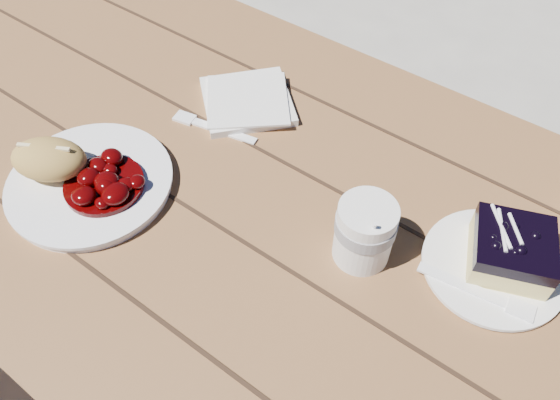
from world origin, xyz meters
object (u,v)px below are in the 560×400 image
Objects in this scene: blueberry_cake at (512,250)px; coffee_cup at (364,232)px; bread_roll at (49,159)px; main_plate at (91,184)px; dessert_plate at (493,267)px; picnic_table at (187,208)px.

coffee_cup is at bearing -170.97° from blueberry_cake.
coffee_cup is (0.45, 0.16, 0.00)m from bread_roll.
coffee_cup reaches higher than bread_roll.
bread_roll is at bearing -178.55° from blueberry_cake.
coffee_cup reaches higher than blueberry_cake.
main_plate is 1.32× the size of dessert_plate.
picnic_table is 0.28m from bread_roll.
main_plate is 0.62m from blueberry_cake.
picnic_table is 8.09× the size of main_plate.
coffee_cup reaches higher than dessert_plate.
blueberry_cake is (0.57, 0.24, 0.03)m from main_plate.
dessert_plate is at bearing 27.73° from coffee_cup.
blueberry_cake is (0.01, 0.01, 0.03)m from dessert_plate.
picnic_table is at bearing -170.41° from dessert_plate.
main_plate is at bearing -178.30° from blueberry_cake.
main_plate is at bearing -107.68° from picnic_table.
coffee_cup reaches higher than picnic_table.
main_plate is 0.43m from coffee_cup.
blueberry_cake is at bearing 30.24° from coffee_cup.
blueberry_cake is (0.53, 0.10, 0.20)m from picnic_table.
bread_roll is at bearing -160.02° from main_plate.
picnic_table is at bearing 72.32° from main_plate.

